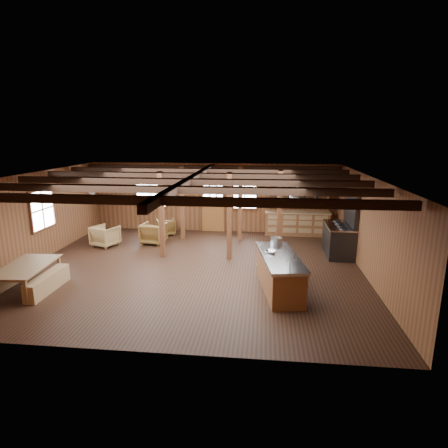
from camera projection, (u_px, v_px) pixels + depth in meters
The scene contains 22 objects.
room at pixel (192, 223), 10.96m from camera, with size 10.04×9.04×2.84m.
ceiling_joists at pixel (193, 179), 10.83m from camera, with size 9.80×8.82×0.18m.
timber_posts at pixel (218, 210), 12.91m from camera, with size 3.95×2.35×2.80m.
back_door at pixel (213, 210), 15.38m from camera, with size 1.02×0.08×2.15m.
window_back_left at pixel (151, 192), 15.49m from camera, with size 1.32×0.06×1.32m.
window_back_right at pixel (245, 194), 15.09m from camera, with size 1.02×0.06×1.32m.
window_left at pixel (42, 209), 11.91m from camera, with size 0.14×1.24×1.32m.
notice_boards at pixel (177, 191), 15.37m from camera, with size 1.08×0.03×0.90m.
back_counter at pixel (297, 220), 14.85m from camera, with size 2.55×0.60×2.45m.
pendant_lamps at pixel (128, 188), 11.96m from camera, with size 1.86×2.36×0.66m.
pot_rack at pixel (294, 194), 10.67m from camera, with size 0.39×3.00×0.44m.
kitchen_island at pixel (279, 273), 9.58m from camera, with size 1.28×2.61×1.20m.
step_stool at pixel (265, 263), 11.18m from camera, with size 0.44×0.31×0.39m, color olive.
commercial_range at pixel (341, 235), 12.41m from camera, with size 0.89×1.74×2.14m.
dining_table at pixel (29, 278), 9.62m from camera, with size 1.91×1.07×0.67m, color brown.
bench_wall at pixel (2, 282), 9.73m from camera, with size 0.27×1.46×0.40m, color olive.
bench_aisle at pixel (48, 283), 9.59m from camera, with size 0.31×1.66×0.46m, color olive.
armchair_a at pixel (166, 227), 14.94m from camera, with size 0.70×0.72×0.65m, color brown.
armchair_b at pixel (154, 233), 13.77m from camera, with size 0.81×0.83×0.76m, color brown.
armchair_c at pixel (105, 236), 13.45m from camera, with size 0.80×0.82×0.75m, color olive.
counter_pot at pixel (276, 241), 10.43m from camera, with size 0.33×0.33×0.20m, color #B6B8BD.
bowl at pixel (270, 252), 9.68m from camera, with size 0.27×0.27×0.07m, color silver.
Camera 1 is at (2.08, -10.50, 3.95)m, focal length 30.00 mm.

